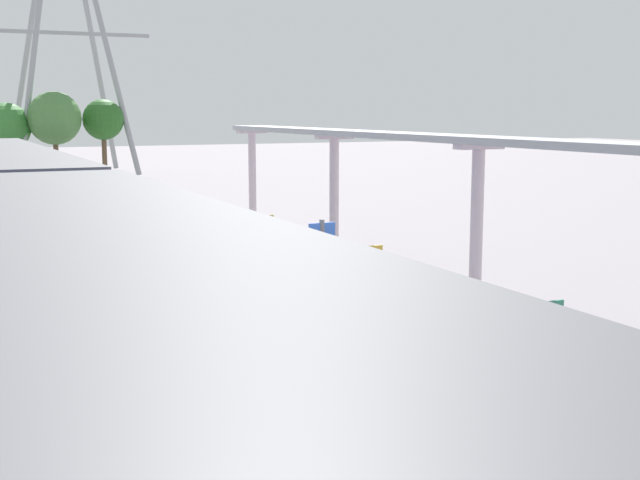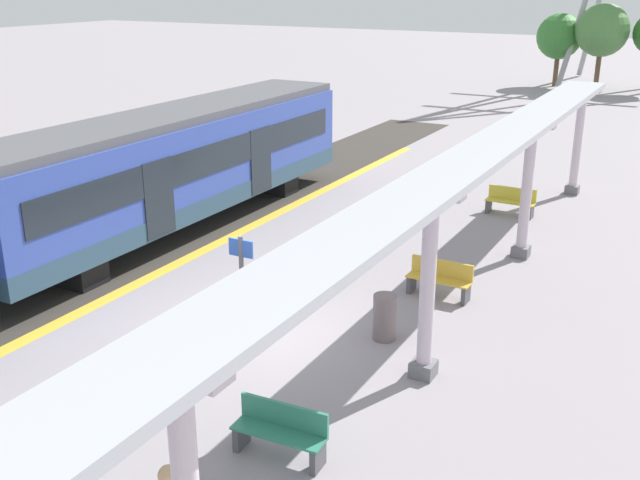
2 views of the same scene
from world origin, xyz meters
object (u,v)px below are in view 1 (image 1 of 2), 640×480
(bench_mid_platform, at_px, (253,229))
(bench_near_end, at_px, (536,328))
(canopy_pillar_fifth, at_px, (252,178))
(canopy_pillar_third, at_px, (477,225))
(canopy_pillar_fourth, at_px, (334,195))
(trash_bin, at_px, (402,282))
(bench_extra_slot, at_px, (358,264))
(passenger_waiting_near_edge, at_px, (277,359))
(platform_info_sign, at_px, (322,263))

(bench_mid_platform, bearing_deg, bench_near_end, -89.26)
(canopy_pillar_fifth, bearing_deg, canopy_pillar_third, -90.00)
(canopy_pillar_fourth, height_order, trash_bin, canopy_pillar_fourth)
(bench_near_end, relative_size, bench_extra_slot, 1.01)
(bench_mid_platform, xyz_separation_m, trash_bin, (-0.02, -9.63, 0.04))
(canopy_pillar_fourth, relative_size, passenger_waiting_near_edge, 2.24)
(trash_bin, bearing_deg, passenger_waiting_near_edge, -132.55)
(canopy_pillar_third, relative_size, bench_extra_slot, 2.39)
(bench_mid_platform, bearing_deg, canopy_pillar_fourth, -70.72)
(canopy_pillar_fourth, height_order, canopy_pillar_fifth, same)
(canopy_pillar_third, relative_size, canopy_pillar_fifth, 1.00)
(canopy_pillar_third, bearing_deg, trash_bin, 140.53)
(canopy_pillar_third, bearing_deg, canopy_pillar_fifth, 90.00)
(trash_bin, bearing_deg, canopy_pillar_fourth, 78.35)
(trash_bin, xyz_separation_m, platform_info_sign, (-2.59, -1.29, 0.84))
(canopy_pillar_fifth, distance_m, bench_extra_slot, 10.56)
(trash_bin, bearing_deg, bench_extra_slot, 84.64)
(canopy_pillar_third, bearing_deg, bench_near_end, -107.50)
(bench_near_end, height_order, platform_info_sign, platform_info_sign)
(canopy_pillar_fifth, relative_size, trash_bin, 3.71)
(canopy_pillar_fifth, distance_m, platform_info_sign, 14.83)
(bench_near_end, relative_size, platform_info_sign, 0.69)
(canopy_pillar_fourth, distance_m, trash_bin, 6.37)
(canopy_pillar_third, relative_size, bench_mid_platform, 2.38)
(bench_near_end, xyz_separation_m, bench_extra_slot, (0.04, 6.99, 0.00))
(canopy_pillar_fifth, relative_size, bench_near_end, 2.36)
(canopy_pillar_fourth, xyz_separation_m, bench_extra_slot, (-1.01, -3.49, -1.38))
(bench_near_end, bearing_deg, trash_bin, 92.63)
(canopy_pillar_third, height_order, bench_mid_platform, canopy_pillar_third)
(bench_mid_platform, relative_size, bench_extra_slot, 1.00)
(bench_near_end, bearing_deg, canopy_pillar_third, 72.50)
(canopy_pillar_fourth, bearing_deg, canopy_pillar_third, -90.00)
(bench_extra_slot, relative_size, passenger_waiting_near_edge, 0.94)
(bench_mid_platform, bearing_deg, platform_info_sign, -103.45)
(canopy_pillar_fifth, bearing_deg, passenger_waiting_near_edge, -109.41)
(bench_extra_slot, distance_m, platform_info_sign, 4.90)
(canopy_pillar_third, distance_m, bench_extra_slot, 4.02)
(bench_extra_slot, relative_size, trash_bin, 1.55)
(canopy_pillar_third, xyz_separation_m, trash_bin, (-1.26, 1.04, -1.34))
(trash_bin, bearing_deg, bench_mid_platform, 89.88)
(canopy_pillar_fourth, xyz_separation_m, canopy_pillar_fifth, (0.00, 6.93, 0.00))
(canopy_pillar_fifth, relative_size, passenger_waiting_near_edge, 2.24)
(canopy_pillar_fifth, height_order, bench_near_end, canopy_pillar_fifth)
(trash_bin, distance_m, platform_info_sign, 3.02)
(bench_near_end, distance_m, bench_mid_platform, 14.02)
(bench_near_end, xyz_separation_m, trash_bin, (-0.20, 4.38, 0.04))
(canopy_pillar_third, height_order, canopy_pillar_fifth, same)
(platform_info_sign, relative_size, passenger_waiting_near_edge, 1.37)
(trash_bin, bearing_deg, canopy_pillar_third, -39.47)
(canopy_pillar_fifth, xyz_separation_m, platform_info_sign, (-3.85, -14.32, -0.50))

